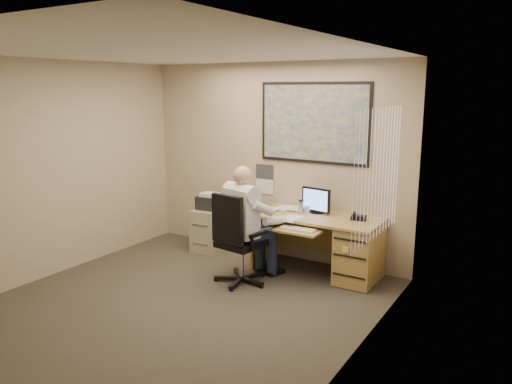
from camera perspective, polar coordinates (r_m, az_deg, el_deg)
The scene contains 8 objects.
room_shell at distance 5.17m, azimuth -10.34°, elevation 0.48°, with size 4.00×4.50×2.70m.
desk at distance 6.38m, azimuth 9.82°, elevation -5.83°, with size 1.60×0.97×1.08m.
world_map at distance 6.63m, azimuth 6.61°, elevation 7.84°, with size 1.56×0.03×1.06m, color #1E4C93.
wall_calendar at distance 7.09m, azimuth 0.98°, elevation 1.48°, with size 0.28×0.01×0.42m, color white.
window_blinds at distance 4.86m, azimuth 13.94°, elevation 1.99°, with size 0.06×1.40×1.30m, color silver, non-canonical shape.
filing_cabinet at distance 7.38m, azimuth -5.13°, elevation -3.83°, with size 0.49×0.57×0.86m.
office_chair at distance 6.11m, azimuth -1.91°, elevation -7.48°, with size 0.76×0.76×1.13m.
person at distance 6.07m, azimuth -1.57°, elevation -3.76°, with size 0.60×0.86×1.44m, color white, non-canonical shape.
Camera 1 is at (3.39, -3.77, 2.34)m, focal length 35.00 mm.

